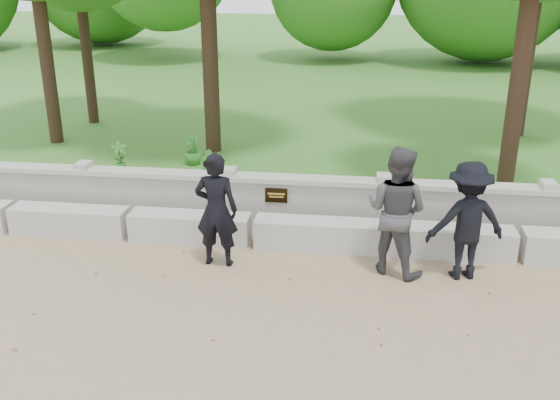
# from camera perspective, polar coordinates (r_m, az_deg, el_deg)

# --- Properties ---
(ground) EXTENTS (80.00, 80.00, 0.00)m
(ground) POSITION_cam_1_polar(r_m,az_deg,el_deg) (8.17, -4.85, -9.56)
(ground) COLOR #957A5B
(ground) RESTS_ON ground
(lawn) EXTENTS (40.00, 22.00, 0.25)m
(lawn) POSITION_cam_1_polar(r_m,az_deg,el_deg) (21.31, 3.18, 9.96)
(lawn) COLOR #37601D
(lawn) RESTS_ON ground
(concrete_bench) EXTENTS (11.90, 0.45, 0.45)m
(concrete_bench) POSITION_cam_1_polar(r_m,az_deg,el_deg) (9.73, -2.54, -2.82)
(concrete_bench) COLOR #BBB8B0
(concrete_bench) RESTS_ON ground
(parapet_wall) EXTENTS (12.50, 0.35, 0.90)m
(parapet_wall) POSITION_cam_1_polar(r_m,az_deg,el_deg) (10.28, -1.89, -0.05)
(parapet_wall) COLOR #AFADA6
(parapet_wall) RESTS_ON ground
(man_main) EXTENTS (0.62, 0.56, 1.69)m
(man_main) POSITION_cam_1_polar(r_m,az_deg,el_deg) (8.90, -5.84, -0.91)
(man_main) COLOR black
(man_main) RESTS_ON ground
(visitor_left) EXTENTS (1.12, 1.04, 1.84)m
(visitor_left) POSITION_cam_1_polar(r_m,az_deg,el_deg) (8.76, 10.59, -0.98)
(visitor_left) COLOR #3B3B40
(visitor_left) RESTS_ON ground
(visitor_mid) EXTENTS (1.20, 0.87, 1.68)m
(visitor_mid) POSITION_cam_1_polar(r_m,az_deg,el_deg) (8.87, 16.72, -1.83)
(visitor_mid) COLOR black
(visitor_mid) RESTS_ON ground
(shrub_a) EXTENTS (0.40, 0.38, 0.63)m
(shrub_a) POSITION_cam_1_polar(r_m,az_deg,el_deg) (12.70, -14.42, 3.87)
(shrub_a) COLOR #2E7427
(shrub_a) RESTS_ON lawn
(shrub_b) EXTENTS (0.30, 0.36, 0.60)m
(shrub_b) POSITION_cam_1_polar(r_m,az_deg,el_deg) (11.86, -6.83, 3.12)
(shrub_b) COLOR #2E7427
(shrub_b) RESTS_ON lawn
(shrub_d) EXTENTS (0.49, 0.49, 0.66)m
(shrub_d) POSITION_cam_1_polar(r_m,az_deg,el_deg) (12.89, -7.95, 4.65)
(shrub_d) COLOR #2E7427
(shrub_d) RESTS_ON lawn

